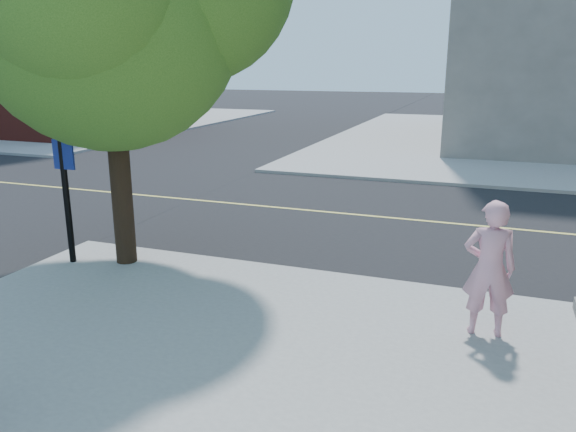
% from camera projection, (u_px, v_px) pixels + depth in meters
% --- Properties ---
extents(ground, '(140.00, 140.00, 0.00)m').
position_uv_depth(ground, '(128.00, 251.00, 11.81)').
color(ground, black).
rests_on(ground, ground).
extents(road_ew, '(140.00, 9.00, 0.01)m').
position_uv_depth(road_ew, '(224.00, 203.00, 15.89)').
color(road_ew, black).
rests_on(road_ew, ground).
extents(sidewalk_nw, '(26.00, 25.00, 0.12)m').
position_uv_depth(sidewalk_nw, '(34.00, 120.00, 38.93)').
color(sidewalk_nw, gray).
rests_on(sidewalk_nw, ground).
extents(church, '(15.20, 12.00, 14.40)m').
position_uv_depth(church, '(15.00, 4.00, 32.89)').
color(church, maroon).
rests_on(church, sidewalk_nw).
extents(man_on_phone, '(0.76, 0.55, 1.93)m').
position_uv_depth(man_on_phone, '(489.00, 268.00, 7.72)').
color(man_on_phone, pink).
rests_on(man_on_phone, sidewalk_se).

